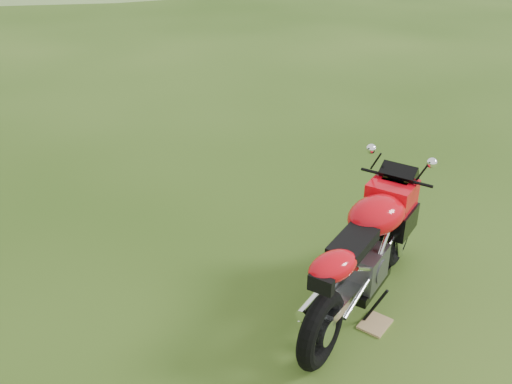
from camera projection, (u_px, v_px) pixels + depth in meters
ground at (287, 281)px, 5.65m from camera, size 120.00×120.00×0.00m
sport_motorcycle at (366, 246)px, 5.00m from camera, size 2.29×1.20×1.33m
plywood_board at (375, 324)px, 5.08m from camera, size 0.33×0.29×0.02m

